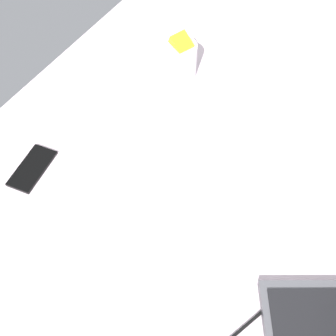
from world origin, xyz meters
TOP-DOWN VIEW (x-y plane):
  - bed_mattress at (0.00, 0.00)cm, footprint 180.00×140.00cm
  - snack_cup at (-15.77, -33.00)cm, footprint 9.00×9.00cm
  - cell_phone at (34.97, -47.61)cm, footprint 14.89×8.91cm
  - charger_cable at (42.90, 16.55)cm, footprint 16.13×6.54cm

SIDE VIEW (x-z plane):
  - bed_mattress at x=0.00cm, z-range 0.00..18.00cm
  - charger_cable at x=42.90cm, z-range 18.00..18.60cm
  - cell_phone at x=34.97cm, z-range 18.00..18.80cm
  - snack_cup at x=-15.77cm, z-range 16.81..31.32cm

